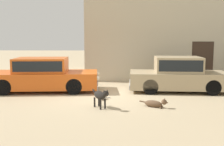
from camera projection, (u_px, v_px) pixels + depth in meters
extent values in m
plane|color=tan|center=(100.00, 96.00, 10.41)|extent=(80.00, 80.00, 0.00)
cube|color=#D15619|center=(43.00, 80.00, 11.44)|extent=(4.78, 2.16, 0.68)
cube|color=#D15619|center=(41.00, 65.00, 11.35)|extent=(2.26, 1.71, 0.60)
cube|color=black|center=(41.00, 65.00, 11.35)|extent=(2.09, 1.72, 0.42)
cube|color=#999BA0|center=(97.00, 84.00, 11.58)|extent=(0.26, 1.76, 0.20)
sphere|color=silver|center=(97.00, 74.00, 12.25)|extent=(0.20, 0.20, 0.20)
sphere|color=silver|center=(97.00, 78.00, 10.83)|extent=(0.20, 0.20, 0.20)
cylinder|color=black|center=(77.00, 80.00, 12.32)|extent=(0.67, 0.25, 0.65)
cylinder|color=black|center=(74.00, 86.00, 10.74)|extent=(0.67, 0.25, 0.65)
cylinder|color=black|center=(16.00, 81.00, 12.18)|extent=(0.67, 0.25, 0.65)
cylinder|color=black|center=(4.00, 87.00, 10.60)|extent=(0.67, 0.25, 0.65)
cube|color=tan|center=(178.00, 80.00, 11.41)|extent=(4.20, 1.96, 0.68)
cube|color=tan|center=(178.00, 64.00, 11.33)|extent=(1.97, 1.60, 0.65)
cube|color=black|center=(178.00, 64.00, 11.33)|extent=(1.82, 1.62, 0.46)
cube|color=#999BA0|center=(131.00, 84.00, 11.60)|extent=(0.21, 1.72, 0.20)
sphere|color=silver|center=(222.00, 75.00, 11.92)|extent=(0.20, 0.20, 0.20)
cube|color=red|center=(131.00, 73.00, 12.29)|extent=(0.05, 0.18, 0.18)
cube|color=red|center=(131.00, 78.00, 10.80)|extent=(0.05, 0.18, 0.18)
cylinder|color=black|center=(203.00, 81.00, 12.11)|extent=(0.63, 0.23, 0.62)
cylinder|color=black|center=(213.00, 88.00, 10.57)|extent=(0.63, 0.23, 0.62)
cylinder|color=black|center=(148.00, 81.00, 12.30)|extent=(0.63, 0.23, 0.62)
cylinder|color=black|center=(150.00, 87.00, 10.76)|extent=(0.63, 0.23, 0.62)
cube|color=#38281E|center=(202.00, 62.00, 13.68)|extent=(1.10, 0.02, 2.10)
cylinder|color=black|center=(105.00, 104.00, 8.56)|extent=(0.06, 0.06, 0.32)
cylinder|color=black|center=(101.00, 105.00, 8.47)|extent=(0.06, 0.06, 0.32)
cylinder|color=black|center=(99.00, 102.00, 8.87)|extent=(0.06, 0.06, 0.32)
cylinder|color=black|center=(95.00, 102.00, 8.78)|extent=(0.06, 0.06, 0.32)
ellipsoid|color=black|center=(100.00, 95.00, 8.64)|extent=(0.52, 0.60, 0.28)
sphere|color=black|center=(106.00, 94.00, 8.33)|extent=(0.19, 0.19, 0.19)
cone|color=black|center=(107.00, 95.00, 8.25)|extent=(0.15, 0.15, 0.11)
cone|color=black|center=(107.00, 91.00, 8.35)|extent=(0.10, 0.10, 0.09)
cone|color=black|center=(104.00, 91.00, 8.28)|extent=(0.10, 0.10, 0.09)
cylinder|color=black|center=(94.00, 92.00, 8.93)|extent=(0.15, 0.19, 0.16)
cylinder|color=brown|center=(162.00, 107.00, 8.72)|extent=(0.10, 0.12, 0.06)
cylinder|color=brown|center=(161.00, 108.00, 8.60)|extent=(0.10, 0.12, 0.06)
ellipsoid|color=brown|center=(153.00, 104.00, 8.77)|extent=(0.64, 0.46, 0.23)
sphere|color=brown|center=(164.00, 102.00, 8.59)|extent=(0.18, 0.18, 0.18)
cone|color=brown|center=(167.00, 103.00, 8.55)|extent=(0.13, 0.13, 0.10)
cone|color=brown|center=(165.00, 99.00, 8.63)|extent=(0.08, 0.08, 0.08)
cone|color=brown|center=(164.00, 100.00, 8.53)|extent=(0.08, 0.08, 0.08)
cylinder|color=brown|center=(143.00, 102.00, 8.94)|extent=(0.21, 0.14, 0.07)
ellipsoid|color=gray|center=(104.00, 98.00, 9.87)|extent=(0.28, 0.38, 0.13)
sphere|color=gray|center=(101.00, 98.00, 9.69)|extent=(0.11, 0.11, 0.11)
cone|color=gray|center=(102.00, 97.00, 9.67)|extent=(0.05, 0.05, 0.04)
cone|color=gray|center=(100.00, 97.00, 9.69)|extent=(0.05, 0.05, 0.04)
cylinder|color=gray|center=(108.00, 97.00, 10.12)|extent=(0.22, 0.08, 0.04)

